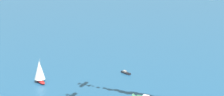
# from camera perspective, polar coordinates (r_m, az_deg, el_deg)

# --- Properties ---
(sailboat_far_port) EXTENTS (6.94, 10.41, 12.95)m
(sailboat_far_port) POSITION_cam_1_polar(r_m,az_deg,el_deg) (200.05, -10.62, -3.39)
(sailboat_far_port) COLOR #B21E1E
(sailboat_far_port) RESTS_ON ground_plane
(motorboat_trailing) EXTENTS (2.92, 6.89, 1.94)m
(motorboat_trailing) POSITION_cam_1_polar(r_m,az_deg,el_deg) (211.11, 2.10, -3.69)
(motorboat_trailing) COLOR black
(motorboat_trailing) RESTS_ON ground_plane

